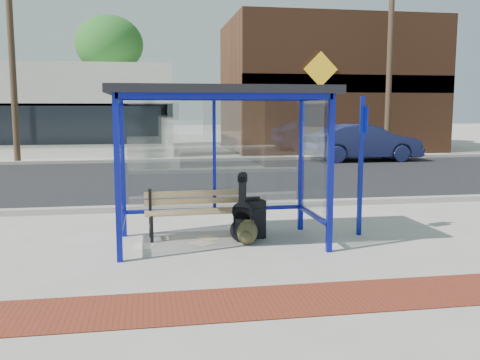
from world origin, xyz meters
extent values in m
plane|color=#B2ADA0|center=(0.00, 0.00, 0.00)|extent=(120.00, 120.00, 0.00)
cube|color=maroon|center=(0.00, -2.60, 0.01)|extent=(60.00, 1.00, 0.01)
cube|color=gray|center=(0.00, 2.90, 0.06)|extent=(60.00, 0.25, 0.12)
cube|color=black|center=(0.00, 8.00, 0.00)|extent=(60.00, 10.00, 0.00)
cube|color=gray|center=(0.00, 13.10, 0.06)|extent=(60.00, 0.25, 0.12)
cube|color=#B2ADA0|center=(0.00, 15.00, 0.00)|extent=(60.00, 4.00, 0.01)
cube|color=#0D1593|center=(-1.50, -0.75, 1.15)|extent=(0.08, 0.08, 2.30)
cube|color=#0D1593|center=(1.50, -0.75, 1.15)|extent=(0.08, 0.08, 2.30)
cube|color=#0D1593|center=(-1.50, 0.75, 1.15)|extent=(0.08, 0.08, 2.30)
cube|color=#0D1593|center=(1.50, 0.75, 1.15)|extent=(0.08, 0.08, 2.30)
cube|color=#0D1593|center=(0.00, 0.75, 2.26)|extent=(3.00, 0.08, 0.08)
cube|color=#0D1593|center=(0.00, -0.75, 2.26)|extent=(3.00, 0.08, 0.08)
cube|color=#0D1593|center=(-1.50, 0.00, 2.26)|extent=(0.08, 1.50, 0.08)
cube|color=#0D1593|center=(1.50, 0.00, 2.26)|extent=(0.08, 1.50, 0.08)
cube|color=#0D1593|center=(0.00, 0.75, 0.40)|extent=(3.00, 0.08, 0.06)
cube|color=#0D1593|center=(-1.50, 0.00, 0.40)|extent=(0.08, 1.50, 0.06)
cube|color=#0D1593|center=(1.50, 0.00, 0.40)|extent=(0.08, 1.50, 0.06)
cube|color=#0D1593|center=(0.00, 0.75, 1.35)|extent=(0.05, 0.05, 1.90)
cube|color=silver|center=(0.00, 0.75, 1.31)|extent=(2.84, 0.01, 1.82)
cube|color=silver|center=(-1.50, 0.00, 1.31)|extent=(0.02, 1.34, 1.82)
cube|color=silver|center=(1.50, 0.00, 1.31)|extent=(0.02, 1.34, 1.82)
cube|color=black|center=(0.00, 0.00, 2.36)|extent=(3.30, 1.80, 0.12)
cube|color=#59331E|center=(8.00, 18.50, 3.20)|extent=(10.00, 7.00, 6.40)
cube|color=black|center=(8.00, 15.05, 3.20)|extent=(10.00, 0.10, 0.80)
cube|color=yellow|center=(6.50, 14.95, 3.80)|extent=(1.56, 0.06, 1.56)
cylinder|color=#4C3826|center=(-3.00, 22.00, 2.50)|extent=(0.36, 0.36, 5.00)
ellipsoid|color=#1B6021|center=(-3.00, 22.00, 5.50)|extent=(3.60, 3.60, 3.06)
cylinder|color=#4C3826|center=(12.50, 22.00, 2.50)|extent=(0.36, 0.36, 5.00)
ellipsoid|color=#1B6021|center=(12.50, 22.00, 5.50)|extent=(3.60, 3.60, 3.06)
cylinder|color=#4C3826|center=(-6.00, 13.40, 4.00)|extent=(0.24, 0.24, 8.00)
cylinder|color=#4C3826|center=(9.00, 13.40, 4.00)|extent=(0.24, 0.24, 8.00)
cube|color=black|center=(-1.06, 0.25, 0.21)|extent=(0.05, 0.05, 0.42)
cube|color=black|center=(-1.07, 0.62, 0.40)|extent=(0.05, 0.05, 0.80)
cube|color=black|center=(-1.06, 0.44, 0.21)|extent=(0.07, 0.38, 0.05)
cube|color=black|center=(0.45, 0.32, 0.21)|extent=(0.05, 0.05, 0.42)
cube|color=black|center=(0.43, 0.69, 0.40)|extent=(0.05, 0.05, 0.80)
cube|color=black|center=(0.44, 0.51, 0.21)|extent=(0.07, 0.38, 0.05)
cube|color=tan|center=(-0.30, 0.32, 0.42)|extent=(1.70, 0.17, 0.03)
cube|color=tan|center=(-0.31, 0.42, 0.42)|extent=(1.70, 0.17, 0.03)
cube|color=tan|center=(-0.31, 0.52, 0.42)|extent=(1.70, 0.17, 0.03)
cube|color=tan|center=(-0.32, 0.63, 0.42)|extent=(1.70, 0.17, 0.03)
cube|color=tan|center=(-0.32, 0.67, 0.57)|extent=(1.70, 0.11, 0.09)
cube|color=tan|center=(-0.32, 0.67, 0.70)|extent=(1.70, 0.11, 0.09)
cylinder|color=black|center=(0.35, 0.06, 0.19)|extent=(0.39, 0.26, 0.38)
cylinder|color=black|center=(0.35, 0.06, 0.49)|extent=(0.33, 0.23, 0.32)
cube|color=black|center=(0.35, 0.06, 0.34)|extent=(0.29, 0.21, 0.45)
cube|color=black|center=(0.35, 0.06, 0.80)|extent=(0.13, 0.13, 0.45)
cube|color=black|center=(0.35, 0.06, 1.00)|extent=(0.16, 0.14, 0.09)
cube|color=black|center=(0.55, 0.26, 0.32)|extent=(0.43, 0.31, 0.61)
cylinder|color=black|center=(0.41, 0.23, 0.03)|extent=(0.10, 0.23, 0.06)
cylinder|color=black|center=(0.69, 0.29, 0.03)|extent=(0.10, 0.23, 0.06)
cube|color=black|center=(0.55, 0.26, 0.66)|extent=(0.25, 0.09, 0.04)
cube|color=black|center=(0.57, 0.14, 0.34)|extent=(0.31, 0.07, 0.34)
ellipsoid|color=#32301B|center=(0.40, -0.12, 0.19)|extent=(0.39, 0.34, 0.38)
ellipsoid|color=#32301B|center=(0.35, -0.22, 0.14)|extent=(0.22, 0.19, 0.20)
cube|color=#32301B|center=(0.41, -0.10, 0.37)|extent=(0.11, 0.08, 0.03)
cube|color=navy|center=(2.35, 0.20, 1.14)|extent=(0.07, 0.07, 2.29)
cube|color=navy|center=(2.39, 0.19, 1.91)|extent=(0.04, 0.29, 0.43)
cube|color=white|center=(-0.29, 0.07, 0.00)|extent=(0.44, 0.44, 0.01)
cube|color=white|center=(-1.17, 0.04, 0.00)|extent=(0.37, 0.43, 0.01)
cube|color=white|center=(-0.14, 0.36, 0.00)|extent=(0.41, 0.43, 0.01)
imported|color=#191E47|center=(7.42, 12.13, 0.74)|extent=(4.51, 1.61, 1.48)
cylinder|color=#9F0C0B|center=(10.52, 13.64, 0.31)|extent=(0.20, 0.20, 0.61)
sphere|color=#9F0C0B|center=(10.52, 13.64, 0.64)|extent=(0.22, 0.22, 0.22)
cylinder|color=#9F0C0B|center=(10.52, 13.64, 0.41)|extent=(0.34, 0.23, 0.10)
camera|label=1|loc=(-1.09, -8.06, 2.09)|focal=40.00mm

